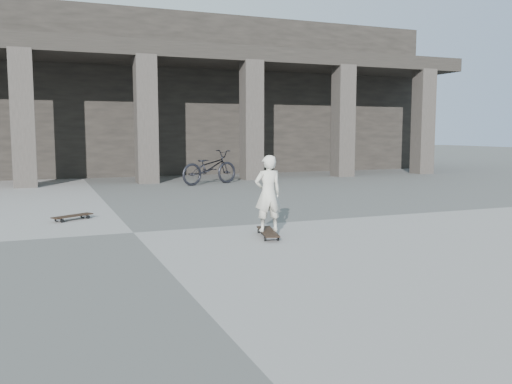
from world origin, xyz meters
name	(u,v)px	position (x,y,z in m)	size (l,w,h in m)	color
ground	(133,233)	(0.00, 0.00, 0.00)	(90.00, 90.00, 0.00)	#4F4F4D
colonnade	(75,95)	(0.00, 13.77, 3.03)	(28.00, 8.82, 6.00)	black
longboard	(268,232)	(1.89, -1.13, 0.07)	(0.42, 0.95, 0.09)	black
skateboard_spare	(72,216)	(-0.85, 1.67, 0.07)	(0.77, 0.57, 0.09)	black
child	(268,193)	(1.89, -1.13, 0.68)	(0.43, 0.28, 1.18)	beige
bicycle	(209,167)	(3.49, 7.30, 0.53)	(0.70, 2.01, 1.06)	black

